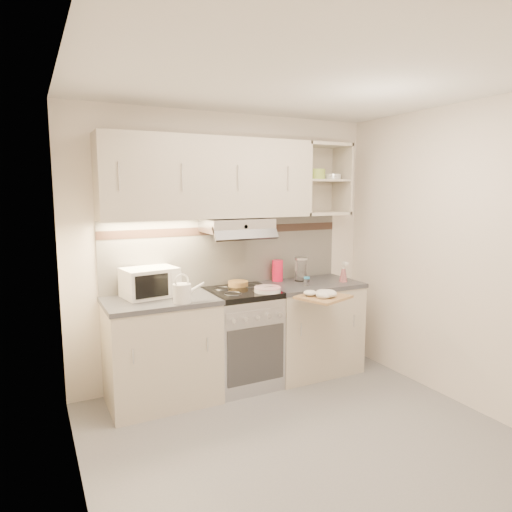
# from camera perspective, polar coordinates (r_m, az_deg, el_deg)

# --- Properties ---
(ground) EXTENTS (3.00, 3.00, 0.00)m
(ground) POSITION_cam_1_polar(r_m,az_deg,el_deg) (3.57, 6.32, -22.01)
(ground) COLOR gray
(ground) RESTS_ON ground
(room_shell) EXTENTS (3.04, 2.84, 2.52)m
(room_shell) POSITION_cam_1_polar(r_m,az_deg,el_deg) (3.40, 3.41, 5.37)
(room_shell) COLOR white
(room_shell) RESTS_ON ground
(base_cabinet_left) EXTENTS (0.90, 0.60, 0.86)m
(base_cabinet_left) POSITION_cam_1_polar(r_m,az_deg,el_deg) (4.03, -11.70, -11.73)
(base_cabinet_left) COLOR beige
(base_cabinet_left) RESTS_ON ground
(worktop_left) EXTENTS (0.92, 0.62, 0.04)m
(worktop_left) POSITION_cam_1_polar(r_m,az_deg,el_deg) (3.90, -11.90, -5.51)
(worktop_left) COLOR #47474C
(worktop_left) RESTS_ON base_cabinet_left
(base_cabinet_right) EXTENTS (0.90, 0.60, 0.86)m
(base_cabinet_right) POSITION_cam_1_polar(r_m,az_deg,el_deg) (4.62, 6.77, -8.99)
(base_cabinet_right) COLOR beige
(base_cabinet_right) RESTS_ON ground
(worktop_right) EXTENTS (0.92, 0.62, 0.04)m
(worktop_right) POSITION_cam_1_polar(r_m,az_deg,el_deg) (4.51, 6.86, -3.53)
(worktop_right) COLOR #47474C
(worktop_right) RESTS_ON base_cabinet_right
(electric_range) EXTENTS (0.60, 0.60, 0.90)m
(electric_range) POSITION_cam_1_polar(r_m,az_deg,el_deg) (4.27, -1.79, -10.14)
(electric_range) COLOR #B7B7BC
(electric_range) RESTS_ON ground
(microwave) EXTENTS (0.48, 0.38, 0.25)m
(microwave) POSITION_cam_1_polar(r_m,az_deg,el_deg) (3.97, -13.15, -3.21)
(microwave) COLOR white
(microwave) RESTS_ON worktop_left
(watering_can) EXTENTS (0.28, 0.14, 0.24)m
(watering_can) POSITION_cam_1_polar(r_m,az_deg,el_deg) (3.71, -9.09, -4.49)
(watering_can) COLOR silver
(watering_can) RESTS_ON worktop_left
(plate_stack) EXTENTS (0.24, 0.24, 0.05)m
(plate_stack) POSITION_cam_1_polar(r_m,az_deg,el_deg) (4.06, 1.44, -4.19)
(plate_stack) COLOR silver
(plate_stack) RESTS_ON electric_range
(bread_loaf) EXTENTS (0.19, 0.19, 0.05)m
(bread_loaf) POSITION_cam_1_polar(r_m,az_deg,el_deg) (4.30, -2.25, -3.47)
(bread_loaf) COLOR #A06840
(bread_loaf) RESTS_ON electric_range
(pink_pitcher) EXTENTS (0.11, 0.11, 0.21)m
(pink_pitcher) POSITION_cam_1_polar(r_m,az_deg,el_deg) (4.52, 2.72, -1.83)
(pink_pitcher) COLOR #FF153E
(pink_pitcher) RESTS_ON worktop_right
(glass_jar) EXTENTS (0.12, 0.12, 0.24)m
(glass_jar) POSITION_cam_1_polar(r_m,az_deg,el_deg) (4.54, 5.64, -1.64)
(glass_jar) COLOR white
(glass_jar) RESTS_ON worktop_right
(spice_jar) EXTENTS (0.06, 0.06, 0.08)m
(spice_jar) POSITION_cam_1_polar(r_m,az_deg,el_deg) (4.34, 6.37, -3.13)
(spice_jar) COLOR white
(spice_jar) RESTS_ON worktop_right
(spray_bottle) EXTENTS (0.08, 0.08, 0.21)m
(spray_bottle) POSITION_cam_1_polar(r_m,az_deg,el_deg) (4.57, 10.87, -2.15)
(spray_bottle) COLOR pink
(spray_bottle) RESTS_ON worktop_right
(cutting_board) EXTENTS (0.50, 0.48, 0.02)m
(cutting_board) POSITION_cam_1_polar(r_m,az_deg,el_deg) (4.03, 8.41, -5.11)
(cutting_board) COLOR #B1724F
(cutting_board) RESTS_ON base_cabinet_right
(dish_towel) EXTENTS (0.32, 0.29, 0.07)m
(dish_towel) POSITION_cam_1_polar(r_m,az_deg,el_deg) (4.00, 8.38, -4.52)
(dish_towel) COLOR silver
(dish_towel) RESTS_ON cutting_board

